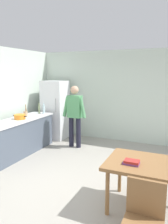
% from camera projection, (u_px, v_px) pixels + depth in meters
% --- Properties ---
extents(ground_plane, '(14.00, 14.00, 0.00)m').
position_uv_depth(ground_plane, '(77.00, 183.00, 4.14)').
color(ground_plane, '#9E998E').
extents(wall_back, '(6.40, 0.12, 2.70)m').
position_uv_depth(wall_back, '(120.00, 96.00, 6.60)').
color(wall_back, silver).
rests_on(wall_back, ground_plane).
extents(kitchen_counter, '(0.64, 2.20, 0.90)m').
position_uv_depth(kitchen_counter, '(19.00, 137.00, 5.57)').
color(kitchen_counter, '#4C5666').
rests_on(kitchen_counter, ground_plane).
extents(refrigerator, '(0.70, 0.67, 1.80)m').
position_uv_depth(refrigerator, '(55.00, 110.00, 6.90)').
color(refrigerator, white).
rests_on(refrigerator, ground_plane).
extents(person, '(0.70, 0.22, 1.70)m').
position_uv_depth(person, '(75.00, 112.00, 6.01)').
color(person, '#1E1E2D').
rests_on(person, ground_plane).
extents(dining_table, '(1.40, 0.90, 0.75)m').
position_uv_depth(dining_table, '(155.00, 169.00, 3.19)').
color(dining_table, olive).
rests_on(dining_table, ground_plane).
extents(chair, '(0.42, 0.42, 0.91)m').
position_uv_depth(chair, '(144.00, 217.00, 2.35)').
color(chair, olive).
rests_on(chair, ground_plane).
extents(cooking_pot, '(0.40, 0.28, 0.12)m').
position_uv_depth(cooking_pot, '(20.00, 117.00, 5.51)').
color(cooking_pot, orange).
rests_on(cooking_pot, kitchen_counter).
extents(utensil_jar, '(0.11, 0.11, 0.32)m').
position_uv_depth(utensil_jar, '(26.00, 113.00, 5.85)').
color(utensil_jar, tan).
rests_on(utensil_jar, kitchen_counter).
extents(bottle_water_clear, '(0.07, 0.07, 0.30)m').
position_uv_depth(bottle_water_clear, '(44.00, 109.00, 6.23)').
color(bottle_water_clear, silver).
rests_on(bottle_water_clear, kitchen_counter).
extents(bottle_vinegar_tall, '(0.06, 0.06, 0.32)m').
position_uv_depth(bottle_vinegar_tall, '(39.00, 109.00, 6.25)').
color(bottle_vinegar_tall, gray).
rests_on(bottle_vinegar_tall, kitchen_counter).
extents(book_stack, '(0.23, 0.16, 0.06)m').
position_uv_depth(book_stack, '(131.00, 162.00, 3.17)').
color(book_stack, '#753D7F').
rests_on(book_stack, dining_table).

